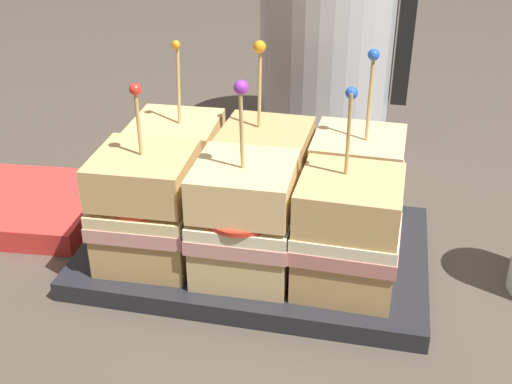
{
  "coord_description": "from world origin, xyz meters",
  "views": [
    {
      "loc": [
        0.11,
        -0.51,
        0.35
      ],
      "look_at": [
        0.0,
        0.0,
        0.07
      ],
      "focal_mm": 45.0,
      "sensor_mm": 36.0,
      "label": 1
    }
  ],
  "objects_px": {
    "sandwich_front_right": "(348,232)",
    "sandwich_front_center": "(246,220)",
    "sandwich_back_center": "(264,175)",
    "sandwich_back_right": "(356,185)",
    "napkin_stack": "(32,206)",
    "sandwich_back_left": "(178,167)",
    "sandwich_front_left": "(147,208)",
    "kettle_steel": "(327,49)",
    "serving_platter": "(256,250)"
  },
  "relations": [
    {
      "from": "kettle_steel",
      "to": "sandwich_back_right",
      "type": "bearing_deg",
      "value": -76.84
    },
    {
      "from": "serving_platter",
      "to": "sandwich_front_right",
      "type": "relative_size",
      "value": 1.84
    },
    {
      "from": "sandwich_front_right",
      "to": "sandwich_back_center",
      "type": "xyz_separation_m",
      "value": [
        -0.09,
        0.09,
        0.0
      ]
    },
    {
      "from": "sandwich_front_left",
      "to": "sandwich_back_center",
      "type": "height_order",
      "value": "sandwich_back_center"
    },
    {
      "from": "sandwich_back_left",
      "to": "sandwich_back_center",
      "type": "bearing_deg",
      "value": 0.22
    },
    {
      "from": "sandwich_back_right",
      "to": "napkin_stack",
      "type": "xyz_separation_m",
      "value": [
        -0.34,
        -0.02,
        -0.06
      ]
    },
    {
      "from": "serving_platter",
      "to": "napkin_stack",
      "type": "height_order",
      "value": "napkin_stack"
    },
    {
      "from": "sandwich_front_right",
      "to": "sandwich_back_center",
      "type": "distance_m",
      "value": 0.13
    },
    {
      "from": "sandwich_front_right",
      "to": "sandwich_back_right",
      "type": "distance_m",
      "value": 0.09
    },
    {
      "from": "sandwich_front_center",
      "to": "sandwich_front_right",
      "type": "distance_m",
      "value": 0.09
    },
    {
      "from": "sandwich_back_center",
      "to": "sandwich_front_center",
      "type": "bearing_deg",
      "value": -88.41
    },
    {
      "from": "sandwich_front_left",
      "to": "sandwich_back_left",
      "type": "xyz_separation_m",
      "value": [
        -0.0,
        0.09,
        -0.0
      ]
    },
    {
      "from": "sandwich_front_center",
      "to": "sandwich_front_left",
      "type": "bearing_deg",
      "value": 179.09
    },
    {
      "from": "sandwich_front_center",
      "to": "kettle_steel",
      "type": "distance_m",
      "value": 0.36
    },
    {
      "from": "sandwich_front_left",
      "to": "napkin_stack",
      "type": "distance_m",
      "value": 0.19
    },
    {
      "from": "sandwich_front_right",
      "to": "serving_platter",
      "type": "bearing_deg",
      "value": 153.13
    },
    {
      "from": "sandwich_front_left",
      "to": "sandwich_front_right",
      "type": "height_order",
      "value": "sandwich_front_right"
    },
    {
      "from": "sandwich_front_left",
      "to": "sandwich_front_center",
      "type": "distance_m",
      "value": 0.09
    },
    {
      "from": "sandwich_front_right",
      "to": "sandwich_back_left",
      "type": "bearing_deg",
      "value": 153.74
    },
    {
      "from": "kettle_steel",
      "to": "sandwich_back_left",
      "type": "bearing_deg",
      "value": -113.85
    },
    {
      "from": "serving_platter",
      "to": "sandwich_back_right",
      "type": "height_order",
      "value": "sandwich_back_right"
    },
    {
      "from": "sandwich_front_center",
      "to": "kettle_steel",
      "type": "bearing_deg",
      "value": 85.9
    },
    {
      "from": "sandwich_back_center",
      "to": "sandwich_front_left",
      "type": "bearing_deg",
      "value": -134.94
    },
    {
      "from": "sandwich_back_left",
      "to": "sandwich_back_right",
      "type": "height_order",
      "value": "sandwich_back_right"
    },
    {
      "from": "serving_platter",
      "to": "sandwich_front_center",
      "type": "bearing_deg",
      "value": -88.71
    },
    {
      "from": "serving_platter",
      "to": "sandwich_front_center",
      "type": "xyz_separation_m",
      "value": [
        0.0,
        -0.05,
        0.06
      ]
    },
    {
      "from": "sandwich_front_left",
      "to": "sandwich_back_left",
      "type": "distance_m",
      "value": 0.09
    },
    {
      "from": "sandwich_back_center",
      "to": "kettle_steel",
      "type": "xyz_separation_m",
      "value": [
        0.03,
        0.26,
        0.05
      ]
    },
    {
      "from": "sandwich_back_center",
      "to": "kettle_steel",
      "type": "height_order",
      "value": "kettle_steel"
    },
    {
      "from": "sandwich_front_left",
      "to": "sandwich_back_center",
      "type": "bearing_deg",
      "value": 45.06
    },
    {
      "from": "sandwich_front_right",
      "to": "sandwich_back_right",
      "type": "relative_size",
      "value": 0.95
    },
    {
      "from": "sandwich_back_right",
      "to": "kettle_steel",
      "type": "xyz_separation_m",
      "value": [
        -0.06,
        0.26,
        0.05
      ]
    },
    {
      "from": "sandwich_back_right",
      "to": "kettle_steel",
      "type": "bearing_deg",
      "value": 103.16
    },
    {
      "from": "sandwich_front_right",
      "to": "sandwich_front_left",
      "type": "bearing_deg",
      "value": 179.97
    },
    {
      "from": "sandwich_back_center",
      "to": "sandwich_back_right",
      "type": "height_order",
      "value": "same"
    },
    {
      "from": "kettle_steel",
      "to": "sandwich_front_center",
      "type": "bearing_deg",
      "value": -94.1
    },
    {
      "from": "sandwich_front_right",
      "to": "sandwich_front_center",
      "type": "bearing_deg",
      "value": -179.12
    },
    {
      "from": "sandwich_back_left",
      "to": "sandwich_front_right",
      "type": "bearing_deg",
      "value": -26.26
    },
    {
      "from": "sandwich_front_left",
      "to": "sandwich_front_right",
      "type": "relative_size",
      "value": 0.96
    },
    {
      "from": "sandwich_back_right",
      "to": "kettle_steel",
      "type": "relative_size",
      "value": 0.68
    },
    {
      "from": "sandwich_back_right",
      "to": "kettle_steel",
      "type": "height_order",
      "value": "kettle_steel"
    },
    {
      "from": "sandwich_back_center",
      "to": "kettle_steel",
      "type": "bearing_deg",
      "value": 83.97
    },
    {
      "from": "napkin_stack",
      "to": "sandwich_back_right",
      "type": "bearing_deg",
      "value": 2.57
    },
    {
      "from": "sandwich_front_center",
      "to": "sandwich_back_right",
      "type": "bearing_deg",
      "value": 45.81
    },
    {
      "from": "serving_platter",
      "to": "sandwich_front_right",
      "type": "distance_m",
      "value": 0.12
    },
    {
      "from": "sandwich_back_center",
      "to": "sandwich_back_right",
      "type": "relative_size",
      "value": 1.0
    },
    {
      "from": "kettle_steel",
      "to": "napkin_stack",
      "type": "height_order",
      "value": "kettle_steel"
    },
    {
      "from": "sandwich_front_center",
      "to": "kettle_steel",
      "type": "xyz_separation_m",
      "value": [
        0.03,
        0.35,
        0.05
      ]
    },
    {
      "from": "kettle_steel",
      "to": "napkin_stack",
      "type": "xyz_separation_m",
      "value": [
        -0.28,
        -0.28,
        -0.11
      ]
    },
    {
      "from": "sandwich_front_center",
      "to": "sandwich_back_right",
      "type": "relative_size",
      "value": 0.98
    }
  ]
}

